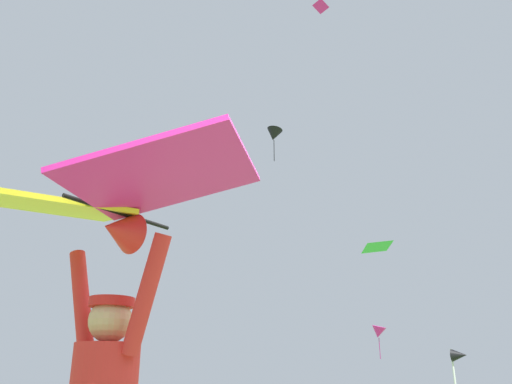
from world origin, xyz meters
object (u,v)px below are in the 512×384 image
object	(u,v)px
distant_kite_black_low_right	(274,135)
held_stunt_kite	(109,201)
distant_kite_magenta_high_right	(321,6)
marker_flag	(459,361)
distant_kite_green_far_center	(377,246)
distant_kite_magenta_overhead_distant	(378,332)

from	to	relation	value
distant_kite_black_low_right	held_stunt_kite	bearing A→B (deg)	-60.10
held_stunt_kite	distant_kite_black_low_right	distance (m)	26.04
distant_kite_black_low_right	distant_kite_magenta_high_right	distance (m)	7.81
distant_kite_black_low_right	distant_kite_magenta_high_right	xyz separation A→B (m)	(5.53, -4.66, 2.96)
marker_flag	distant_kite_magenta_high_right	bearing A→B (deg)	130.95
held_stunt_kite	distant_kite_magenta_high_right	world-z (taller)	distant_kite_magenta_high_right
distant_kite_green_far_center	marker_flag	xyz separation A→B (m)	(3.39, -5.07, -3.81)
distant_kite_magenta_overhead_distant	distant_kite_magenta_high_right	distance (m)	21.58
distant_kite_magenta_overhead_distant	distant_kite_green_far_center	xyz separation A→B (m)	(7.25, -18.02, 1.13)
distant_kite_magenta_overhead_distant	distant_kite_black_low_right	size ratio (longest dim) A/B	1.08
held_stunt_kite	distant_kite_magenta_overhead_distant	bearing A→B (deg)	109.05
distant_kite_green_far_center	marker_flag	bearing A→B (deg)	-56.27
held_stunt_kite	distant_kite_magenta_high_right	xyz separation A→B (m)	(-6.03, 15.43, 14.84)
distant_kite_green_far_center	distant_kite_magenta_high_right	size ratio (longest dim) A/B	1.31
held_stunt_kite	distant_kite_magenta_overhead_distant	world-z (taller)	distant_kite_magenta_overhead_distant
held_stunt_kite	marker_flag	distance (m)	9.02
distant_kite_magenta_overhead_distant	held_stunt_kite	bearing A→B (deg)	-70.95
distant_kite_magenta_overhead_distant	marker_flag	bearing A→B (deg)	-65.26
held_stunt_kite	distant_kite_black_low_right	size ratio (longest dim) A/B	0.98
distant_kite_black_low_right	marker_flag	xyz separation A→B (m)	(11.11, -11.10, -12.49)
distant_kite_green_far_center	distant_kite_magenta_high_right	xyz separation A→B (m)	(-2.20, 1.37, 11.64)
held_stunt_kite	distant_kite_green_far_center	bearing A→B (deg)	105.22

